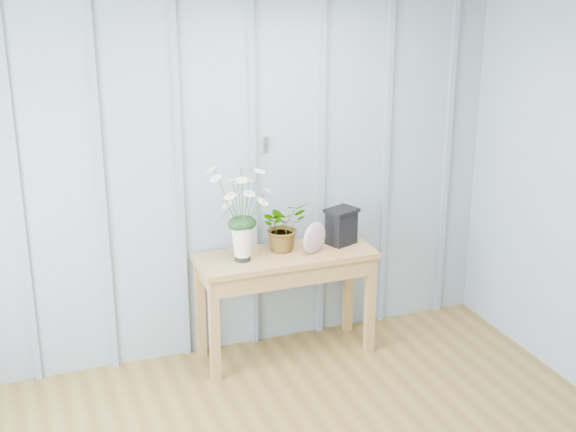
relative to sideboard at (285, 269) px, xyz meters
name	(u,v)px	position (x,y,z in m)	size (l,w,h in m)	color
room_shell	(286,103)	(-0.39, -1.08, 1.35)	(4.00, 4.50, 2.50)	#8DA2AB
sideboard	(285,269)	(0.00, 0.00, 0.00)	(1.20, 0.45, 0.75)	#A4773E
daisy_vase	(242,200)	(-0.31, -0.02, 0.53)	(0.47, 0.36, 0.66)	black
spider_plant	(283,226)	(0.01, 0.07, 0.29)	(0.31, 0.27, 0.34)	#133415
felt_disc_vessel	(314,238)	(0.18, -0.06, 0.22)	(0.22, 0.06, 0.22)	#935475
carved_box	(341,226)	(0.42, 0.04, 0.24)	(0.25, 0.22, 0.25)	black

